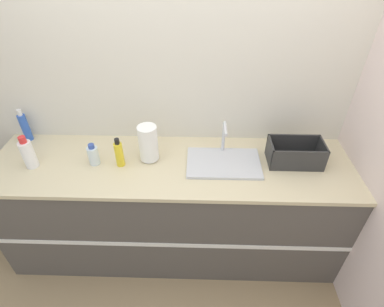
{
  "coord_description": "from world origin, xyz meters",
  "views": [
    {
      "loc": [
        0.2,
        -1.3,
        2.3
      ],
      "look_at": [
        0.15,
        0.31,
        1.06
      ],
      "focal_mm": 28.0,
      "sensor_mm": 36.0,
      "label": 1
    }
  ],
  "objects": [
    {
      "name": "wall_right",
      "position": [
        1.32,
        0.34,
        1.3
      ],
      "size": [
        0.06,
        2.68,
        2.6
      ],
      "color": "silver",
      "rests_on": "ground_plane"
    },
    {
      "name": "dish_rack",
      "position": [
        0.87,
        0.38,
        1.0
      ],
      "size": [
        0.37,
        0.21,
        0.17
      ],
      "color": "#2D2D2D",
      "rests_on": "counter_cabinet"
    },
    {
      "name": "bottle_white_spray",
      "position": [
        -0.97,
        0.28,
        1.05
      ],
      "size": [
        0.08,
        0.08,
        0.25
      ],
      "color": "white",
      "rests_on": "counter_cabinet"
    },
    {
      "name": "counter_cabinet",
      "position": [
        0.0,
        0.34,
        0.47
      ],
      "size": [
        2.61,
        0.7,
        0.94
      ],
      "color": "#514C47",
      "rests_on": "ground_plane"
    },
    {
      "name": "paper_towel_roll",
      "position": [
        -0.16,
        0.39,
        1.08
      ],
      "size": [
        0.13,
        0.13,
        0.27
      ],
      "color": "#4C4C51",
      "rests_on": "counter_cabinet"
    },
    {
      "name": "wall_back",
      "position": [
        0.0,
        0.71,
        1.3
      ],
      "size": [
        4.99,
        0.06,
        2.6
      ],
      "color": "beige",
      "rests_on": "ground_plane"
    },
    {
      "name": "sink",
      "position": [
        0.37,
        0.35,
        0.96
      ],
      "size": [
        0.52,
        0.33,
        0.27
      ],
      "color": "silver",
      "rests_on": "counter_cabinet"
    },
    {
      "name": "bottle_clear",
      "position": [
        -0.54,
        0.33,
        1.01
      ],
      "size": [
        0.08,
        0.08,
        0.16
      ],
      "color": "silver",
      "rests_on": "counter_cabinet"
    },
    {
      "name": "bottle_yellow",
      "position": [
        -0.36,
        0.32,
        1.04
      ],
      "size": [
        0.06,
        0.06,
        0.22
      ],
      "color": "yellow",
      "rests_on": "counter_cabinet"
    },
    {
      "name": "ground_plane",
      "position": [
        0.0,
        0.0,
        0.0
      ],
      "size": [
        12.0,
        12.0,
        0.0
      ],
      "primitive_type": "plane",
      "color": "#937A56"
    },
    {
      "name": "bottle_blue",
      "position": [
        -1.15,
        0.61,
        1.06
      ],
      "size": [
        0.06,
        0.06,
        0.27
      ],
      "color": "#2D56B7",
      "rests_on": "counter_cabinet"
    }
  ]
}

